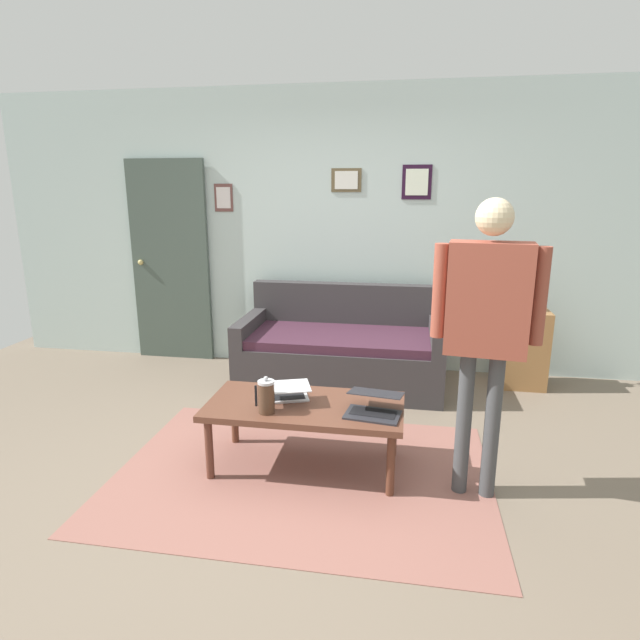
{
  "coord_description": "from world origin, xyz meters",
  "views": [
    {
      "loc": [
        -0.66,
        2.9,
        1.77
      ],
      "look_at": [
        -0.02,
        -0.85,
        0.8
      ],
      "focal_mm": 29.2,
      "sensor_mm": 36.0,
      "label": 1
    }
  ],
  "objects_px": {
    "couch": "(341,352)",
    "coffee_table": "(305,410)",
    "person_standing": "(487,313)",
    "laptop_left": "(286,393)",
    "interior_door": "(170,262)",
    "laptop_center": "(374,407)",
    "french_press": "(266,397)",
    "flower_vase": "(527,292)",
    "side_shelf": "(522,349)"
  },
  "relations": [
    {
      "from": "couch",
      "to": "coffee_table",
      "type": "xyz_separation_m",
      "value": [
        0.04,
        1.53,
        0.09
      ]
    },
    {
      "from": "flower_vase",
      "to": "person_standing",
      "type": "distance_m",
      "value": 1.98
    },
    {
      "from": "coffee_table",
      "to": "laptop_left",
      "type": "bearing_deg",
      "value": -19.85
    },
    {
      "from": "couch",
      "to": "french_press",
      "type": "height_order",
      "value": "couch"
    },
    {
      "from": "couch",
      "to": "coffee_table",
      "type": "distance_m",
      "value": 1.53
    },
    {
      "from": "laptop_left",
      "to": "person_standing",
      "type": "distance_m",
      "value": 1.34
    },
    {
      "from": "interior_door",
      "to": "flower_vase",
      "type": "distance_m",
      "value": 3.48
    },
    {
      "from": "couch",
      "to": "laptop_left",
      "type": "distance_m",
      "value": 1.5
    },
    {
      "from": "interior_door",
      "to": "coffee_table",
      "type": "xyz_separation_m",
      "value": [
        -1.81,
        2.01,
        -0.63
      ]
    },
    {
      "from": "laptop_center",
      "to": "french_press",
      "type": "xyz_separation_m",
      "value": [
        0.64,
        0.09,
        0.06
      ]
    },
    {
      "from": "flower_vase",
      "to": "interior_door",
      "type": "bearing_deg",
      "value": -4.38
    },
    {
      "from": "coffee_table",
      "to": "side_shelf",
      "type": "height_order",
      "value": "side_shelf"
    },
    {
      "from": "laptop_center",
      "to": "person_standing",
      "type": "bearing_deg",
      "value": 175.01
    },
    {
      "from": "person_standing",
      "to": "flower_vase",
      "type": "bearing_deg",
      "value": -108.15
    },
    {
      "from": "interior_door",
      "to": "french_press",
      "type": "bearing_deg",
      "value": 126.47
    },
    {
      "from": "laptop_left",
      "to": "side_shelf",
      "type": "distance_m",
      "value": 2.47
    },
    {
      "from": "laptop_center",
      "to": "flower_vase",
      "type": "relative_size",
      "value": 0.78
    },
    {
      "from": "coffee_table",
      "to": "french_press",
      "type": "xyz_separation_m",
      "value": [
        0.2,
        0.17,
        0.15
      ]
    },
    {
      "from": "interior_door",
      "to": "french_press",
      "type": "height_order",
      "value": "interior_door"
    },
    {
      "from": "coffee_table",
      "to": "flower_vase",
      "type": "distance_m",
      "value": 2.45
    },
    {
      "from": "person_standing",
      "to": "laptop_left",
      "type": "bearing_deg",
      "value": -8.65
    },
    {
      "from": "coffee_table",
      "to": "french_press",
      "type": "distance_m",
      "value": 0.31
    },
    {
      "from": "couch",
      "to": "laptop_center",
      "type": "height_order",
      "value": "couch"
    },
    {
      "from": "laptop_center",
      "to": "person_standing",
      "type": "xyz_separation_m",
      "value": [
        -0.6,
        0.05,
        0.62
      ]
    },
    {
      "from": "interior_door",
      "to": "french_press",
      "type": "relative_size",
      "value": 8.75
    },
    {
      "from": "interior_door",
      "to": "couch",
      "type": "xyz_separation_m",
      "value": [
        -1.85,
        0.48,
        -0.72
      ]
    },
    {
      "from": "couch",
      "to": "french_press",
      "type": "relative_size",
      "value": 7.74
    },
    {
      "from": "couch",
      "to": "french_press",
      "type": "bearing_deg",
      "value": 81.99
    },
    {
      "from": "side_shelf",
      "to": "laptop_center",
      "type": "bearing_deg",
      "value": 56.15
    },
    {
      "from": "laptop_left",
      "to": "person_standing",
      "type": "relative_size",
      "value": 0.23
    },
    {
      "from": "couch",
      "to": "coffee_table",
      "type": "relative_size",
      "value": 1.46
    },
    {
      "from": "laptop_left",
      "to": "person_standing",
      "type": "bearing_deg",
      "value": 171.35
    },
    {
      "from": "flower_vase",
      "to": "french_press",
      "type": "bearing_deg",
      "value": 45.77
    },
    {
      "from": "laptop_left",
      "to": "french_press",
      "type": "height_order",
      "value": "french_press"
    },
    {
      "from": "laptop_left",
      "to": "flower_vase",
      "type": "distance_m",
      "value": 2.5
    },
    {
      "from": "coffee_table",
      "to": "laptop_left",
      "type": "height_order",
      "value": "laptop_left"
    },
    {
      "from": "french_press",
      "to": "person_standing",
      "type": "xyz_separation_m",
      "value": [
        -1.25,
        -0.04,
        0.56
      ]
    },
    {
      "from": "laptop_left",
      "to": "person_standing",
      "type": "xyz_separation_m",
      "value": [
        -1.18,
        0.18,
        0.62
      ]
    },
    {
      "from": "interior_door",
      "to": "laptop_left",
      "type": "relative_size",
      "value": 5.27
    },
    {
      "from": "interior_door",
      "to": "laptop_left",
      "type": "xyz_separation_m",
      "value": [
        -1.68,
        1.96,
        -0.54
      ]
    },
    {
      "from": "coffee_table",
      "to": "flower_vase",
      "type": "bearing_deg",
      "value": -133.62
    },
    {
      "from": "person_standing",
      "to": "french_press",
      "type": "bearing_deg",
      "value": 1.88
    },
    {
      "from": "couch",
      "to": "side_shelf",
      "type": "height_order",
      "value": "couch"
    },
    {
      "from": "laptop_left",
      "to": "person_standing",
      "type": "height_order",
      "value": "person_standing"
    },
    {
      "from": "coffee_table",
      "to": "flower_vase",
      "type": "height_order",
      "value": "flower_vase"
    },
    {
      "from": "interior_door",
      "to": "person_standing",
      "type": "height_order",
      "value": "interior_door"
    },
    {
      "from": "coffee_table",
      "to": "laptop_center",
      "type": "bearing_deg",
      "value": 169.94
    },
    {
      "from": "couch",
      "to": "person_standing",
      "type": "distance_m",
      "value": 2.1
    },
    {
      "from": "french_press",
      "to": "person_standing",
      "type": "bearing_deg",
      "value": -178.12
    },
    {
      "from": "couch",
      "to": "person_standing",
      "type": "height_order",
      "value": "person_standing"
    }
  ]
}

